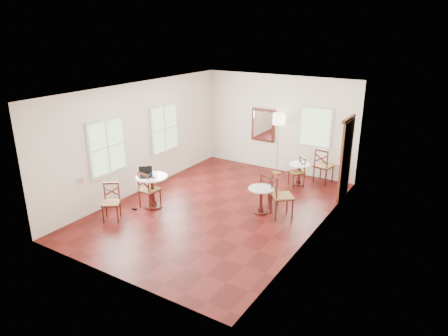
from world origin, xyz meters
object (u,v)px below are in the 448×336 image
Objects in this scene: chair_mid_b at (281,196)px; power_adapter at (134,209)px; chair_near_b at (111,202)px; cafe_table_mid at (261,197)px; chair_near_a at (149,190)px; mouse at (154,178)px; water_glass at (151,174)px; cafe_table_near at (152,188)px; cafe_table_back at (299,172)px; floor_lamp at (279,123)px; chair_back_b at (297,172)px; chair_mid_a at (269,190)px; navy_mug at (150,176)px; laptop at (146,174)px; chair_back_a at (323,166)px.

power_adapter is (-3.28, -1.59, -0.52)m from chair_mid_b.
cafe_table_mid is at bearing 2.70° from chair_near_b.
chair_mid_b is (3.05, 1.27, 0.06)m from chair_near_a.
water_glass is at bearing 142.61° from mouse.
cafe_table_near is 1.11m from chair_near_b.
floor_lamp is (-0.95, 0.52, 1.22)m from cafe_table_back.
cafe_table_back is at bearing 52.97° from water_glass.
chair_mid_a is at bearing -52.24° from chair_back_b.
power_adapter is (-0.31, -0.32, -0.85)m from navy_mug.
chair_mid_b is at bearing 156.85° from chair_mid_a.
laptop is (-2.60, -1.22, 0.49)m from cafe_table_mid.
chair_near_a is (-2.63, -3.48, 0.09)m from cafe_table_back.
cafe_table_back is at bearing -29.01° from floor_lamp.
chair_back_b is (-0.00, -0.12, 0.04)m from cafe_table_back.
cafe_table_back is at bearing 21.84° from chair_near_b.
laptop is (-2.68, -3.37, 0.46)m from chair_back_b.
navy_mug reaches higher than power_adapter.
chair_near_b is 1.13m from navy_mug.
chair_near_a is 4.26m from chair_back_b.
water_glass reaches higher than power_adapter.
chair_near_b is at bearing -142.47° from cafe_table_mid.
water_glass reaches higher than cafe_table_near.
navy_mug is at bearing -78.91° from cafe_table_near.
cafe_table_near is at bearing -155.37° from cafe_table_mid.
mouse is at bearing 52.20° from chair_mid_a.
floor_lamp reaches higher than chair_mid_a.
chair_mid_a is at bearing 34.76° from navy_mug.
chair_mid_b is (0.52, -0.42, 0.11)m from chair_mid_a.
power_adapter is (-0.18, -0.31, -0.87)m from laptop.
navy_mug is at bearing -153.88° from cafe_table_mid.
water_glass is (-2.49, -1.14, 0.48)m from cafe_table_mid.
chair_back_a is 2.45× the size of laptop.
chair_near_b is 6.07m from chair_back_a.
chair_mid_a is at bearing 33.39° from water_glass.
cafe_table_near is 0.37m from mouse.
laptop is (-3.22, -4.00, 0.37)m from chair_back_a.
chair_near_b is at bearing 82.88° from chair_mid_b.
chair_mid_b is at bearing 7.67° from cafe_table_mid.
power_adapter is at bearing -127.02° from cafe_table_back.
chair_back_a is 1.22× the size of chair_back_b.
cafe_table_mid is 0.61× the size of chair_mid_b.
chair_near_b is 0.79m from power_adapter.
laptop is at bearing -176.48° from navy_mug.
navy_mug reaches higher than mouse.
chair_mid_a is 0.99× the size of chair_back_b.
chair_mid_b reaches higher than navy_mug.
cafe_table_near is 3.22m from chair_mid_b.
floor_lamp is at bearing -173.26° from chair_back_b.
mouse is 0.84× the size of navy_mug.
chair_mid_b is 2.53× the size of laptop.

